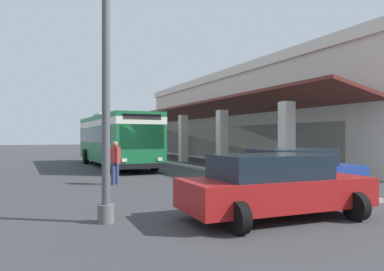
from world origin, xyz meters
name	(u,v)px	position (x,y,z in m)	size (l,w,h in m)	color
ground	(209,161)	(0.00, 8.00, 0.00)	(120.00, 120.00, 0.00)	#38383A
curb_strip	(163,161)	(0.22, 4.14, 0.06)	(35.20, 0.50, 0.12)	#9E998E
plaza_building	(272,118)	(0.22, 13.76, 3.42)	(29.64, 13.73, 6.83)	beige
transit_bus	(115,137)	(2.41, 0.18, 1.85)	(11.25, 2.95, 3.34)	#196638
parked_sedan_blue	(296,171)	(15.61, 3.11, 0.75)	(2.49, 4.43, 1.47)	navy
parked_sedan_red	(274,186)	(18.13, 0.34, 0.75)	(2.55, 4.46, 1.47)	maroon
pedestrian	(115,160)	(10.83, -1.69, 0.95)	(0.69, 0.35, 1.69)	navy
potted_palm	(152,149)	(-6.05, 5.37, 0.69)	(1.55, 1.85, 2.96)	brown
lot_light_pole	(106,40)	(16.95, -3.26, 3.98)	(0.60, 0.60, 7.42)	#59595B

